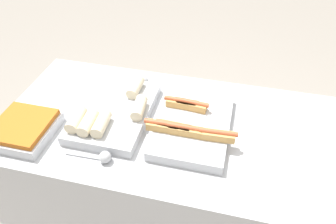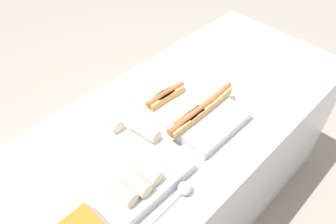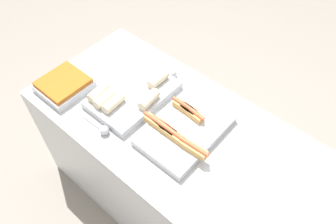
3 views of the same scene
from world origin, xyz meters
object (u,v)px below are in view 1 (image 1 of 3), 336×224
Objects in this scene: serving_spoon_near at (103,157)px; serving_spoon_far at (142,81)px; tray_wraps at (114,112)px; tray_hotdogs at (192,124)px; tray_side_front at (23,129)px.

serving_spoon_far is (-0.01, 0.57, 0.00)m from serving_spoon_near.
serving_spoon_near is at bearing -78.49° from tray_wraps.
serving_spoon_near and serving_spoon_far have the same top height.
tray_wraps reaches higher than serving_spoon_far.
tray_hotdogs is at bearing -41.04° from serving_spoon_far.
tray_wraps is at bearing -99.60° from serving_spoon_far.
tray_wraps reaches higher than tray_hotdogs.
tray_wraps is at bearing -179.01° from tray_hotdogs.
serving_spoon_near is (-0.33, -0.28, -0.01)m from tray_hotdogs.
tray_hotdogs is 0.77m from tray_side_front.
tray_wraps is (-0.38, -0.01, 0.00)m from tray_hotdogs.
serving_spoon_far is at bearing 80.40° from tray_wraps.
tray_hotdogs reaches higher than serving_spoon_near.
tray_side_front is at bearing -128.78° from serving_spoon_far.
tray_wraps is 1.81× the size of tray_side_front.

